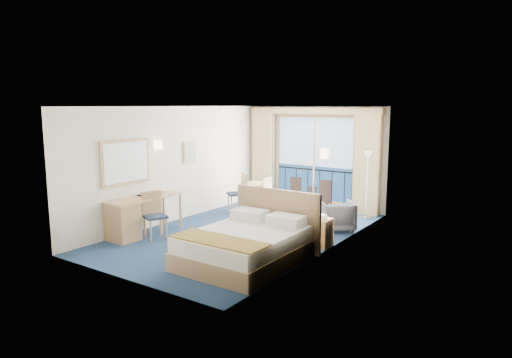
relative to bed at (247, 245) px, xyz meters
name	(u,v)px	position (x,y,z in m)	size (l,w,h in m)	color
floor	(245,232)	(-1.14, 1.52, -0.32)	(6.50, 6.50, 0.00)	navy
room_walls	(244,151)	(-1.14, 1.52, 1.46)	(4.04, 6.54, 2.72)	#ECE7CC
balcony_door	(314,164)	(-1.15, 4.74, 0.82)	(2.36, 0.03, 2.52)	navy
curtain_left	(263,156)	(-2.69, 4.59, 0.95)	(0.65, 0.22, 2.55)	tan
curtain_right	(367,164)	(0.41, 4.59, 0.95)	(0.65, 0.22, 2.55)	tan
pelmet	(313,111)	(-1.14, 4.62, 2.26)	(3.80, 0.25, 0.18)	tan
mirror	(126,162)	(-3.11, 0.02, 1.23)	(0.05, 1.25, 0.95)	tan
wall_print	(190,152)	(-3.11, 1.97, 1.28)	(0.04, 0.42, 0.52)	tan
sconce_left	(158,145)	(-3.08, 0.92, 1.53)	(0.18, 0.18, 0.18)	beige
sconce_right	(325,153)	(0.80, 1.37, 1.53)	(0.18, 0.18, 0.18)	beige
bed	(247,245)	(0.00, 0.00, 0.00)	(1.83, 2.18, 1.15)	tan
nightstand	(320,232)	(0.63, 1.57, -0.05)	(0.42, 0.40, 0.55)	#9C7852
phone	(321,216)	(0.64, 1.58, 0.27)	(0.18, 0.14, 0.08)	white
armchair	(337,216)	(0.42, 2.83, 0.00)	(0.70, 0.72, 0.65)	#474E57
floor_lamp	(368,168)	(0.56, 4.20, 0.92)	(0.23, 0.23, 1.64)	silver
desk	(128,218)	(-2.84, -0.22, 0.12)	(0.59, 1.72, 0.81)	tan
desk_chair	(154,212)	(-2.46, 0.14, 0.23)	(0.55, 0.55, 0.97)	#1F2D4A
folder	(146,195)	(-2.90, 0.34, 0.50)	(0.29, 0.22, 0.03)	black
desk_lamp	(163,178)	(-2.93, 0.89, 0.79)	(0.11, 0.11, 0.41)	silver
round_table	(254,190)	(-2.27, 3.50, 0.20)	(0.77, 0.77, 0.69)	tan
table_chair_a	(270,193)	(-1.70, 3.43, 0.18)	(0.41, 0.40, 0.89)	#1F2D4A
table_chair_b	(240,190)	(-2.36, 3.01, 0.25)	(0.61, 0.62, 1.01)	#1F2D4A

